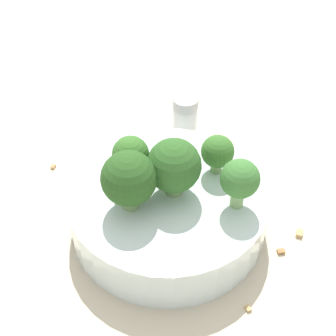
{
  "coord_description": "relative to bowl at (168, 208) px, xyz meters",
  "views": [
    {
      "loc": [
        0.05,
        -0.34,
        0.41
      ],
      "look_at": [
        0.0,
        0.0,
        0.09
      ],
      "focal_mm": 50.0,
      "sensor_mm": 36.0,
      "label": 1
    }
  ],
  "objects": [
    {
      "name": "broccoli_floret_3",
      "position": [
        -0.03,
        -0.03,
        0.06
      ],
      "size": [
        0.06,
        0.06,
        0.07
      ],
      "color": "#7A9E5B",
      "rests_on": "bowl"
    },
    {
      "name": "broccoli_floret_0",
      "position": [
        0.01,
        0.0,
        0.06
      ],
      "size": [
        0.06,
        0.06,
        0.07
      ],
      "color": "#7A9E5B",
      "rests_on": "bowl"
    },
    {
      "name": "broccoli_floret_1",
      "position": [
        -0.04,
        0.01,
        0.06
      ],
      "size": [
        0.04,
        0.04,
        0.06
      ],
      "color": "#7A9E5B",
      "rests_on": "bowl"
    },
    {
      "name": "bowl",
      "position": [
        0.0,
        0.0,
        0.0
      ],
      "size": [
        0.21,
        0.21,
        0.05
      ],
      "primitive_type": "cylinder",
      "color": "silver",
      "rests_on": "ground_plane"
    },
    {
      "name": "pepper_shaker",
      "position": [
        -0.0,
        0.15,
        0.01
      ],
      "size": [
        0.03,
        0.03,
        0.07
      ],
      "color": "silver",
      "rests_on": "ground_plane"
    },
    {
      "name": "almond_crumb_4",
      "position": [
        -0.04,
        0.11,
        -0.02
      ],
      "size": [
        0.01,
        0.01,
        0.01
      ],
      "primitive_type": "cube",
      "rotation": [
        0.0,
        0.0,
        1.67
      ],
      "color": "tan",
      "rests_on": "ground_plane"
    },
    {
      "name": "broccoli_floret_2",
      "position": [
        0.05,
        0.04,
        0.05
      ],
      "size": [
        0.04,
        0.04,
        0.05
      ],
      "color": "#7A9E5B",
      "rests_on": "bowl"
    },
    {
      "name": "almond_crumb_2",
      "position": [
        0.14,
        0.01,
        -0.02
      ],
      "size": [
        0.01,
        0.01,
        0.01
      ],
      "primitive_type": "cube",
      "rotation": [
        0.0,
        0.0,
        4.52
      ],
      "color": "tan",
      "rests_on": "ground_plane"
    },
    {
      "name": "ground_plane",
      "position": [
        0.0,
        0.0,
        -0.03
      ],
      "size": [
        3.0,
        3.0,
        0.0
      ],
      "primitive_type": "plane",
      "color": "beige"
    },
    {
      "name": "broccoli_floret_4",
      "position": [
        0.07,
        -0.01,
        0.06
      ],
      "size": [
        0.04,
        0.04,
        0.06
      ],
      "color": "#8EB770",
      "rests_on": "bowl"
    },
    {
      "name": "almond_crumb_0",
      "position": [
        -0.16,
        0.07,
        -0.02
      ],
      "size": [
        0.01,
        0.01,
        0.01
      ],
      "primitive_type": "cube",
      "rotation": [
        0.0,
        0.0,
        4.62
      ],
      "color": "#AD7F4C",
      "rests_on": "ground_plane"
    },
    {
      "name": "almond_crumb_3",
      "position": [
        0.12,
        -0.02,
        -0.02
      ],
      "size": [
        0.01,
        0.01,
        0.01
      ],
      "primitive_type": "cube",
      "rotation": [
        0.0,
        0.0,
        3.43
      ],
      "color": "olive",
      "rests_on": "ground_plane"
    },
    {
      "name": "almond_crumb_1",
      "position": [
        0.09,
        -0.09,
        -0.02
      ],
      "size": [
        0.01,
        0.01,
        0.01
      ],
      "primitive_type": "cube",
      "rotation": [
        0.0,
        0.0,
        2.14
      ],
      "color": "tan",
      "rests_on": "ground_plane"
    }
  ]
}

